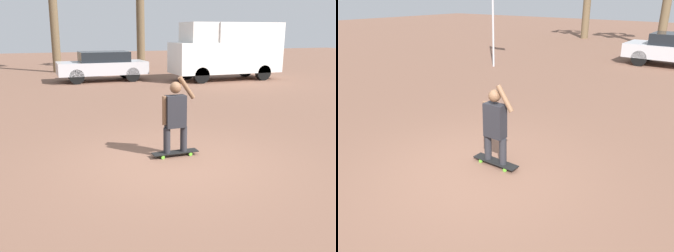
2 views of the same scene
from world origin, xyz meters
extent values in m
plane|color=brown|center=(0.00, 0.00, 0.00)|extent=(80.00, 80.00, 0.00)
cube|color=black|center=(0.11, 0.37, 0.08)|extent=(0.95, 0.23, 0.02)
cylinder|color=#66C633|center=(-0.19, 0.28, 0.04)|extent=(0.07, 0.03, 0.07)
cylinder|color=#66C633|center=(-0.19, 0.47, 0.04)|extent=(0.07, 0.03, 0.07)
cylinder|color=#66C633|center=(0.40, 0.28, 0.04)|extent=(0.07, 0.03, 0.07)
cylinder|color=#66C633|center=(0.40, 0.47, 0.04)|extent=(0.07, 0.03, 0.07)
cylinder|color=#28282D|center=(-0.07, 0.37, 0.35)|extent=(0.14, 0.14, 0.52)
cylinder|color=#28282D|center=(0.29, 0.37, 0.35)|extent=(0.14, 0.14, 0.52)
cube|color=#232328|center=(0.11, 0.37, 0.93)|extent=(0.40, 0.22, 0.64)
sphere|color=brown|center=(0.11, 0.37, 1.40)|extent=(0.23, 0.23, 0.23)
cylinder|color=brown|center=(-0.12, 0.37, 0.96)|extent=(0.09, 0.09, 0.57)
cylinder|color=brown|center=(0.34, 0.37, 1.39)|extent=(0.37, 0.09, 0.47)
cylinder|color=black|center=(-0.51, 11.79, 0.36)|extent=(0.71, 0.22, 0.71)
cylinder|color=black|center=(-0.51, 13.42, 0.36)|extent=(0.71, 0.22, 0.71)
cylinder|color=brown|center=(-6.89, 19.97, 2.31)|extent=(0.55, 0.55, 4.61)
cylinder|color=#B7B7BC|center=(-5.81, 7.68, 2.74)|extent=(0.09, 0.09, 5.49)
camera|label=1|loc=(-2.49, -6.36, 2.47)|focal=40.00mm
camera|label=2|loc=(3.62, -3.99, 3.07)|focal=35.00mm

